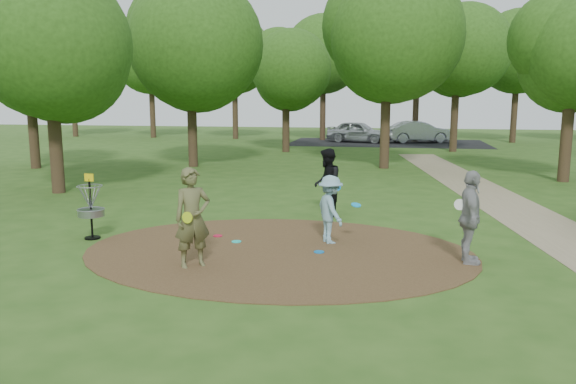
# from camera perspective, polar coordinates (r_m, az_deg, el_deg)

# --- Properties ---
(ground) EXTENTS (100.00, 100.00, 0.00)m
(ground) POSITION_cam_1_polar(r_m,az_deg,el_deg) (12.12, -1.04, -6.07)
(ground) COLOR #2D5119
(ground) RESTS_ON ground
(dirt_clearing) EXTENTS (8.40, 8.40, 0.02)m
(dirt_clearing) POSITION_cam_1_polar(r_m,az_deg,el_deg) (12.12, -1.04, -6.02)
(dirt_clearing) COLOR #47301C
(dirt_clearing) RESTS_ON ground
(footpath) EXTENTS (7.55, 39.89, 0.01)m
(footpath) POSITION_cam_1_polar(r_m,az_deg,el_deg) (14.43, 27.02, -4.55)
(footpath) COLOR #8C7A5B
(footpath) RESTS_ON ground
(parking_lot) EXTENTS (14.00, 8.00, 0.01)m
(parking_lot) POSITION_cam_1_polar(r_m,az_deg,el_deg) (41.56, 10.06, 4.94)
(parking_lot) COLOR black
(parking_lot) RESTS_ON ground
(player_observer_with_disc) EXTENTS (0.85, 0.80, 1.95)m
(player_observer_with_disc) POSITION_cam_1_polar(r_m,az_deg,el_deg) (10.98, -9.68, -2.62)
(player_observer_with_disc) COLOR brown
(player_observer_with_disc) RESTS_ON ground
(player_throwing_with_disc) EXTENTS (1.23, 1.16, 1.55)m
(player_throwing_with_disc) POSITION_cam_1_polar(r_m,az_deg,el_deg) (12.67, 4.33, -1.79)
(player_throwing_with_disc) COLOR #7EACBC
(player_throwing_with_disc) RESTS_ON ground
(player_walking_with_disc) EXTENTS (0.77, 0.95, 1.90)m
(player_walking_with_disc) POSITION_cam_1_polar(r_m,az_deg,el_deg) (15.49, 3.98, 0.94)
(player_walking_with_disc) COLOR black
(player_walking_with_disc) RESTS_ON ground
(player_waiting_with_disc) EXTENTS (0.55, 1.10, 1.87)m
(player_waiting_with_disc) POSITION_cam_1_polar(r_m,az_deg,el_deg) (11.61, 18.02, -2.49)
(player_waiting_with_disc) COLOR #939395
(player_waiting_with_disc) RESTS_ON ground
(disc_ground_cyan) EXTENTS (0.22, 0.22, 0.02)m
(disc_ground_cyan) POSITION_cam_1_polar(r_m,az_deg,el_deg) (12.88, -5.26, -5.03)
(disc_ground_cyan) COLOR #1CE0D4
(disc_ground_cyan) RESTS_ON dirt_clearing
(disc_ground_blue) EXTENTS (0.22, 0.22, 0.02)m
(disc_ground_blue) POSITION_cam_1_polar(r_m,az_deg,el_deg) (12.01, 3.17, -6.09)
(disc_ground_blue) COLOR #0B6BBF
(disc_ground_blue) RESTS_ON dirt_clearing
(disc_ground_red) EXTENTS (0.22, 0.22, 0.02)m
(disc_ground_red) POSITION_cam_1_polar(r_m,az_deg,el_deg) (13.45, -7.14, -4.43)
(disc_ground_red) COLOR red
(disc_ground_red) RESTS_ON dirt_clearing
(car_left) EXTENTS (4.88, 2.89, 1.56)m
(car_left) POSITION_cam_1_polar(r_m,az_deg,el_deg) (41.70, 7.15, 6.10)
(car_left) COLOR #AFB3B7
(car_left) RESTS_ON ground
(car_right) EXTENTS (5.04, 3.12, 1.57)m
(car_right) POSITION_cam_1_polar(r_m,az_deg,el_deg) (42.12, 13.11, 5.97)
(car_right) COLOR #A7A8AF
(car_right) RESTS_ON ground
(disc_golf_basket) EXTENTS (0.63, 0.63, 1.54)m
(disc_golf_basket) POSITION_cam_1_polar(r_m,az_deg,el_deg) (13.80, -19.43, -0.97)
(disc_golf_basket) COLOR black
(disc_golf_basket) RESTS_ON ground
(tree_ring) EXTENTS (37.23, 45.26, 8.79)m
(tree_ring) POSITION_cam_1_polar(r_m,az_deg,el_deg) (19.95, 11.25, 15.06)
(tree_ring) COLOR #332316
(tree_ring) RESTS_ON ground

